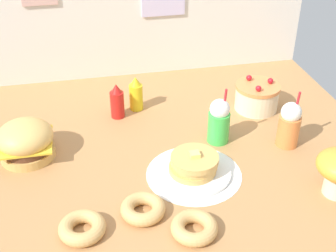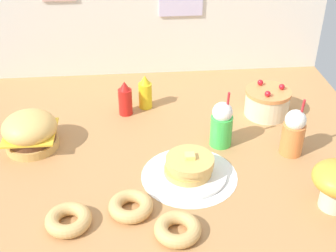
# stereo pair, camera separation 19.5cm
# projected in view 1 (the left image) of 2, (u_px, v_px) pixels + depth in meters

# --- Properties ---
(ground_plane) EXTENTS (1.99, 1.83, 0.02)m
(ground_plane) POSITION_uv_depth(u_px,v_px,m) (169.00, 164.00, 1.96)
(ground_plane) COLOR #B27F4C
(doily_mat) EXTENTS (0.40, 0.40, 0.00)m
(doily_mat) POSITION_uv_depth(u_px,v_px,m) (194.00, 174.00, 1.89)
(doily_mat) COLOR white
(doily_mat) RESTS_ON ground_plane
(burger) EXTENTS (0.24, 0.24, 0.17)m
(burger) POSITION_uv_depth(u_px,v_px,m) (26.00, 141.00, 1.95)
(burger) COLOR #DBA859
(burger) RESTS_ON ground_plane
(pancake_stack) EXTENTS (0.31, 0.31, 0.11)m
(pancake_stack) POSITION_uv_depth(u_px,v_px,m) (194.00, 166.00, 1.87)
(pancake_stack) COLOR white
(pancake_stack) RESTS_ON doily_mat
(layer_cake) EXTENTS (0.23, 0.23, 0.17)m
(layer_cake) POSITION_uv_depth(u_px,v_px,m) (257.00, 97.00, 2.31)
(layer_cake) COLOR beige
(layer_cake) RESTS_ON ground_plane
(ketchup_bottle) EXTENTS (0.07, 0.07, 0.18)m
(ketchup_bottle) POSITION_uv_depth(u_px,v_px,m) (117.00, 102.00, 2.24)
(ketchup_bottle) COLOR red
(ketchup_bottle) RESTS_ON ground_plane
(mustard_bottle) EXTENTS (0.07, 0.07, 0.18)m
(mustard_bottle) POSITION_uv_depth(u_px,v_px,m) (136.00, 94.00, 2.30)
(mustard_bottle) COLOR yellow
(mustard_bottle) RESTS_ON ground_plane
(cream_soda_cup) EXTENTS (0.10, 0.10, 0.27)m
(cream_soda_cup) POSITION_uv_depth(u_px,v_px,m) (219.00, 121.00, 2.04)
(cream_soda_cup) COLOR green
(cream_soda_cup) RESTS_ON ground_plane
(orange_float_cup) EXTENTS (0.10, 0.10, 0.27)m
(orange_float_cup) POSITION_uv_depth(u_px,v_px,m) (289.00, 125.00, 2.02)
(orange_float_cup) COLOR orange
(orange_float_cup) RESTS_ON ground_plane
(donut_pink_glaze) EXTENTS (0.17, 0.17, 0.05)m
(donut_pink_glaze) POSITION_uv_depth(u_px,v_px,m) (82.00, 227.00, 1.59)
(donut_pink_glaze) COLOR tan
(donut_pink_glaze) RESTS_ON ground_plane
(donut_chocolate) EXTENTS (0.17, 0.17, 0.05)m
(donut_chocolate) POSITION_uv_depth(u_px,v_px,m) (143.00, 208.00, 1.68)
(donut_chocolate) COLOR tan
(donut_chocolate) RESTS_ON ground_plane
(donut_vanilla) EXTENTS (0.17, 0.17, 0.05)m
(donut_vanilla) POSITION_uv_depth(u_px,v_px,m) (195.00, 227.00, 1.59)
(donut_vanilla) COLOR tan
(donut_vanilla) RESTS_ON ground_plane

